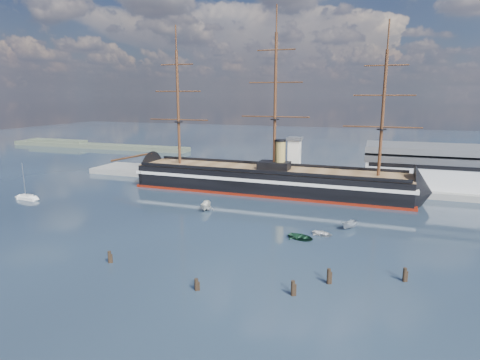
% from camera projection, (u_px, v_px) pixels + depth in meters
% --- Properties ---
extents(ground, '(600.00, 600.00, 0.00)m').
position_uv_depth(ground, '(259.00, 209.00, 112.44)').
color(ground, black).
rests_on(ground, ground).
extents(quay, '(180.00, 18.00, 2.00)m').
position_uv_depth(quay, '(315.00, 185.00, 142.49)').
color(quay, slate).
rests_on(quay, ground).
extents(warehouse, '(63.00, 21.00, 11.60)m').
position_uv_depth(warehouse, '(467.00, 169.00, 129.12)').
color(warehouse, '#B7BABC').
rests_on(warehouse, ground).
extents(quay_tower, '(5.00, 5.00, 15.00)m').
position_uv_depth(quay_tower, '(294.00, 158.00, 139.94)').
color(quay_tower, silver).
rests_on(quay_tower, ground).
extents(shoreline, '(120.00, 10.00, 4.00)m').
position_uv_depth(shoreline, '(85.00, 145.00, 244.62)').
color(shoreline, '#3F4C38').
rests_on(shoreline, ground).
extents(warship, '(112.99, 17.48, 53.94)m').
position_uv_depth(warship, '(263.00, 180.00, 131.57)').
color(warship, black).
rests_on(warship, ground).
extents(sailboat, '(7.25, 2.65, 11.38)m').
position_uv_depth(sailboat, '(27.00, 197.00, 122.04)').
color(sailboat, silver).
rests_on(sailboat, ground).
extents(motorboat_a, '(7.42, 4.06, 2.81)m').
position_uv_depth(motorboat_a, '(206.00, 210.00, 111.17)').
color(motorboat_a, beige).
rests_on(motorboat_a, ground).
extents(motorboat_b, '(2.40, 3.94, 1.72)m').
position_uv_depth(motorboat_b, '(301.00, 239.00, 88.58)').
color(motorboat_b, '#143622').
rests_on(motorboat_b, ground).
extents(motorboat_c, '(6.06, 5.04, 2.34)m').
position_uv_depth(motorboat_c, '(349.00, 229.00, 95.67)').
color(motorboat_c, gray).
rests_on(motorboat_c, ground).
extents(motorboat_d, '(6.49, 4.54, 2.19)m').
position_uv_depth(motorboat_d, '(208.00, 210.00, 111.20)').
color(motorboat_d, silver).
rests_on(motorboat_d, ground).
extents(motorboat_e, '(1.96, 3.16, 1.38)m').
position_uv_depth(motorboat_e, '(322.00, 235.00, 91.10)').
color(motorboat_e, silver).
rests_on(motorboat_e, ground).
extents(piling_near_left, '(0.64, 0.64, 3.03)m').
position_uv_depth(piling_near_left, '(110.00, 263.00, 76.28)').
color(piling_near_left, black).
rests_on(piling_near_left, ground).
extents(piling_near_mid, '(0.64, 0.64, 2.72)m').
position_uv_depth(piling_near_mid, '(196.00, 290.00, 65.55)').
color(piling_near_mid, black).
rests_on(piling_near_mid, ground).
extents(piling_near_right, '(0.64, 0.64, 3.40)m').
position_uv_depth(piling_near_right, '(328.00, 284.00, 67.83)').
color(piling_near_right, black).
rests_on(piling_near_right, ground).
extents(piling_far_right, '(0.64, 0.64, 3.18)m').
position_uv_depth(piling_far_right, '(404.00, 281.00, 68.63)').
color(piling_far_right, black).
rests_on(piling_far_right, ground).
extents(piling_extra, '(0.64, 0.64, 3.23)m').
position_uv_depth(piling_extra, '(293.00, 296.00, 63.79)').
color(piling_extra, black).
rests_on(piling_extra, ground).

